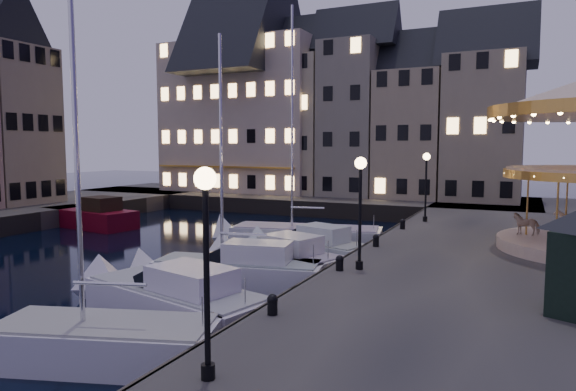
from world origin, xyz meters
The scene contains 27 objects.
ground centered at (0.00, 0.00, 0.00)m, with size 160.00×160.00×0.00m, color black.
quay_east centered at (14.00, 6.00, 0.65)m, with size 16.00×56.00×1.30m, color #474442.
quay_north centered at (-8.00, 28.00, 0.65)m, with size 44.00×12.00×1.30m, color #474442.
quaywall_e centered at (6.00, 6.00, 0.65)m, with size 0.15×44.00×1.30m, color #47423A.
quaywall_n centered at (-6.00, 22.00, 0.65)m, with size 48.00×0.15×1.30m, color #47423A.
streetlamp_a centered at (7.20, -9.00, 4.02)m, with size 0.44×0.44×4.17m.
streetlamp_b centered at (7.20, 1.00, 4.02)m, with size 0.44×0.44×4.17m.
streetlamp_c centered at (7.20, 14.50, 4.02)m, with size 0.44×0.44×4.17m.
bollard_a centered at (6.60, -5.00, 1.60)m, with size 0.30×0.30×0.57m.
bollard_b centered at (6.60, 0.50, 1.60)m, with size 0.30×0.30×0.57m.
bollard_c centered at (6.60, 5.50, 1.60)m, with size 0.30×0.30×0.57m.
bollard_d centered at (6.60, 11.00, 1.60)m, with size 0.30×0.30×0.57m.
townhouse_na centered at (-19.50, 30.00, 7.78)m, with size 5.50×8.00×12.80m.
townhouse_nb centered at (-14.05, 30.00, 8.28)m, with size 6.16×8.00×13.80m.
townhouse_nc centered at (-8.00, 30.00, 8.78)m, with size 6.82×8.00×14.80m.
townhouse_nd centered at (-2.25, 30.00, 9.28)m, with size 5.50×8.00×15.80m.
townhouse_ne centered at (3.20, 30.00, 7.78)m, with size 6.16×8.00×12.80m.
townhouse_nf centered at (9.25, 30.00, 8.28)m, with size 6.82×8.00×13.80m.
townhouse_wc centered at (-26.00, 10.95, 8.48)m, with size 8.80×5.50×14.20m.
hotel_corner centered at (-14.00, 30.00, 9.78)m, with size 17.60×9.00×16.80m.
motorboat_a centered at (2.04, -7.26, 0.54)m, with size 7.14×4.24×11.87m.
motorboat_b centered at (1.71, -3.30, 0.64)m, with size 8.32×4.16×2.15m.
motorboat_c centered at (1.62, 0.86, 0.68)m, with size 8.13×3.54×10.75m.
motorboat_d centered at (2.33, 3.61, 0.64)m, with size 7.16×4.20×2.15m.
motorboat_e centered at (2.60, 6.76, 0.64)m, with size 7.10×3.99×2.15m.
motorboat_f centered at (0.46, 10.37, 0.53)m, with size 9.87×4.39×13.08m.
red_fishing_boat centered at (-16.02, 10.35, 0.71)m, with size 8.23×3.89×6.07m.
Camera 1 is at (12.72, -17.12, 5.85)m, focal length 32.00 mm.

